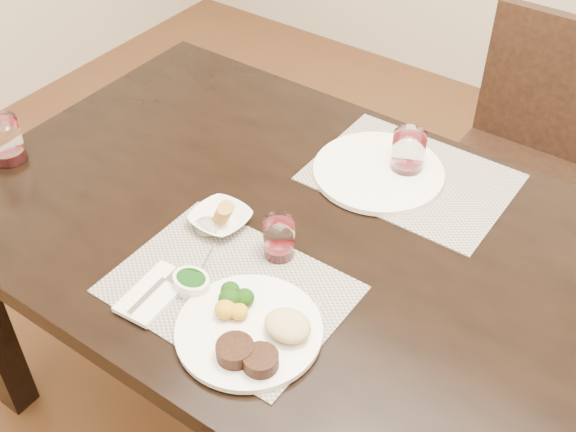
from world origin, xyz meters
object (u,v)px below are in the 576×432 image
Objects in this scene: steak_knife at (265,344)px; far_plate at (378,171)px; chair_far at (526,148)px; dinner_plate at (253,331)px; cracker_bowl at (221,219)px; wine_glass_near at (279,240)px.

steak_knife is 0.58m from far_plate.
chair_far is 3.21× the size of dinner_plate.
cracker_bowl is at bearing -118.07° from far_plate.
dinner_plate is at bearing -94.95° from chair_far.
far_plate is at bearing -103.92° from chair_far.
wine_glass_near reaches higher than far_plate.
cracker_bowl is 1.42× the size of wine_glass_near.
far_plate is (-0.09, 0.57, 0.00)m from steak_knife.
dinner_plate is 0.57m from far_plate.
dinner_plate is 2.16× the size of cracker_bowl.
far_plate is (0.03, 0.36, -0.03)m from wine_glass_near.
steak_knife is at bearing -81.15° from far_plate.
cracker_bowl is (-0.28, 0.21, 0.01)m from steak_knife.
steak_knife is 2.45× the size of wine_glass_near.
wine_glass_near is at bearing 0.00° from cracker_bowl.
dinner_plate is 3.06× the size of wine_glass_near.
cracker_bowl is (-0.36, -1.03, 0.27)m from chair_far.
far_plate is (0.19, 0.36, -0.01)m from cracker_bowl.
chair_far is at bearing 78.95° from dinner_plate.
dinner_plate is 0.33m from cracker_bowl.
wine_glass_near is at bearing 107.57° from dinner_plate.
steak_knife is (0.03, -0.00, -0.01)m from dinner_plate.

